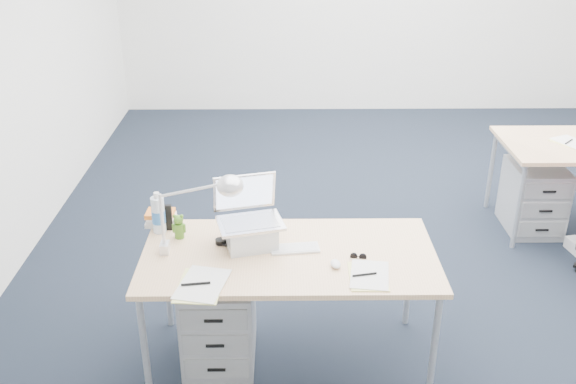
% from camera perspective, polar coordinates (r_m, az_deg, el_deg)
% --- Properties ---
extents(floor, '(7.00, 7.00, 0.00)m').
position_cam_1_polar(floor, '(5.07, 11.73, -5.05)').
color(floor, black).
rests_on(floor, ground).
extents(room, '(6.02, 7.02, 2.80)m').
position_cam_1_polar(room, '(4.47, 13.70, 14.27)').
color(room, white).
rests_on(room, ground).
extents(desk_near, '(1.60, 0.80, 0.73)m').
position_cam_1_polar(desk_near, '(3.52, 0.09, -6.12)').
color(desk_near, '#DCAE7F').
rests_on(desk_near, ground).
extents(drawer_pedestal_near, '(0.40, 0.50, 0.55)m').
position_cam_1_polar(drawer_pedestal_near, '(3.80, -6.12, -11.06)').
color(drawer_pedestal_near, '#AEB0B4').
rests_on(drawer_pedestal_near, ground).
extents(drawer_pedestal_far, '(0.40, 0.50, 0.55)m').
position_cam_1_polar(drawer_pedestal_far, '(5.52, 20.97, -0.44)').
color(drawer_pedestal_far, '#AEB0B4').
rests_on(drawer_pedestal_far, ground).
extents(silver_laptop, '(0.41, 0.35, 0.37)m').
position_cam_1_polar(silver_laptop, '(3.49, -3.39, -2.07)').
color(silver_laptop, silver).
rests_on(silver_laptop, desk_near).
extents(wireless_keyboard, '(0.28, 0.14, 0.01)m').
position_cam_1_polar(wireless_keyboard, '(3.53, 0.63, -5.03)').
color(wireless_keyboard, white).
rests_on(wireless_keyboard, desk_near).
extents(computer_mouse, '(0.07, 0.09, 0.03)m').
position_cam_1_polar(computer_mouse, '(3.38, 4.25, -6.40)').
color(computer_mouse, white).
rests_on(computer_mouse, desk_near).
extents(headphones, '(0.23, 0.20, 0.03)m').
position_cam_1_polar(headphones, '(3.61, -5.01, -4.22)').
color(headphones, black).
rests_on(headphones, desk_near).
extents(can_koozie, '(0.08, 0.08, 0.13)m').
position_cam_1_polar(can_koozie, '(3.59, -2.75, -3.42)').
color(can_koozie, '#141C40').
rests_on(can_koozie, desk_near).
extents(water_bottle, '(0.10, 0.10, 0.25)m').
position_cam_1_polar(water_bottle, '(3.72, -11.47, -1.78)').
color(water_bottle, silver).
rests_on(water_bottle, desk_near).
extents(bear_figurine, '(0.08, 0.06, 0.15)m').
position_cam_1_polar(bear_figurine, '(3.66, -9.68, -2.99)').
color(bear_figurine, '#326B1C').
rests_on(bear_figurine, desk_near).
extents(book_stack, '(0.20, 0.17, 0.08)m').
position_cam_1_polar(book_stack, '(3.85, -11.22, -2.25)').
color(book_stack, silver).
rests_on(book_stack, desk_near).
extents(cordless_phone, '(0.04, 0.03, 0.16)m').
position_cam_1_polar(cordless_phone, '(3.76, -10.59, -2.23)').
color(cordless_phone, black).
rests_on(cordless_phone, desk_near).
extents(papers_left, '(0.27, 0.34, 0.01)m').
position_cam_1_polar(papers_left, '(3.25, -7.82, -8.25)').
color(papers_left, '#F2F18C').
rests_on(papers_left, desk_near).
extents(papers_right, '(0.22, 0.29, 0.01)m').
position_cam_1_polar(papers_right, '(3.32, 7.13, -7.43)').
color(papers_right, '#F2F18C').
rests_on(papers_right, desk_near).
extents(sunglasses, '(0.10, 0.06, 0.02)m').
position_cam_1_polar(sunglasses, '(3.47, 6.27, -5.72)').
color(sunglasses, black).
rests_on(sunglasses, desk_near).
extents(desk_lamp, '(0.44, 0.29, 0.47)m').
position_cam_1_polar(desk_lamp, '(3.43, -8.84, -1.90)').
color(desk_lamp, silver).
rests_on(desk_lamp, desk_near).
extents(far_papers, '(0.30, 0.33, 0.01)m').
position_cam_1_polar(far_papers, '(5.46, 23.85, 4.02)').
color(far_papers, white).
rests_on(far_papers, desk_far).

